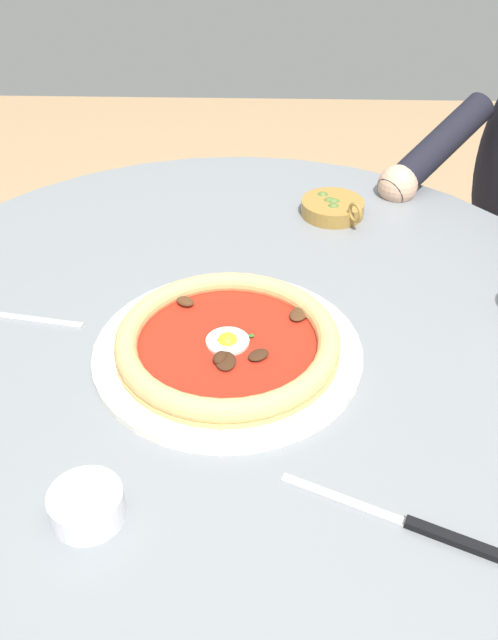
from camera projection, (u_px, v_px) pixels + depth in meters
The scene contains 7 objects.
ground_plane at pixel (237, 614), 1.37m from camera, with size 6.00×6.00×0.02m, color tan.
dining_table at pixel (233, 399), 1.01m from camera, with size 1.05×1.05×0.74m.
pizza_on_plate at pixel (230, 344), 0.84m from camera, with size 0.34×0.34×0.04m.
steak_knife at pixel (419, 527), 0.64m from camera, with size 0.20×0.10×0.01m.
ramekin_capers at pixel (87, 504), 0.65m from camera, with size 0.07×0.07×0.03m.
olive_pan at pixel (333, 207), 1.14m from camera, with size 0.11×0.12×0.05m.
fork_utensil at pixel (21, 318), 0.91m from camera, with size 0.17×0.04×0.00m.
Camera 1 is at (0.05, -0.73, 1.29)m, focal length 38.10 mm.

